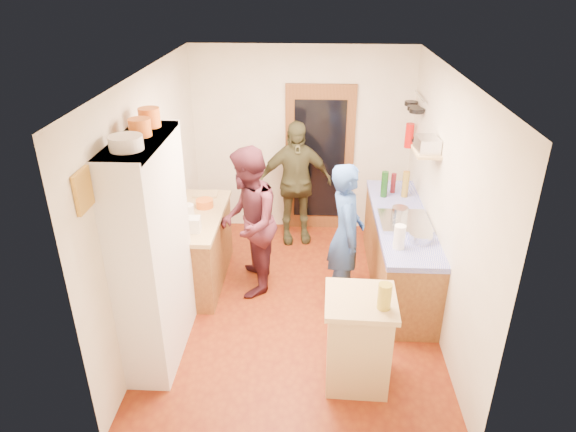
# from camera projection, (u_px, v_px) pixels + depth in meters

# --- Properties ---
(floor) EXTENTS (3.00, 4.00, 0.02)m
(floor) POSITION_uv_depth(u_px,v_px,m) (296.00, 305.00, 5.89)
(floor) COLOR maroon
(floor) RESTS_ON ground
(ceiling) EXTENTS (3.00, 4.00, 0.02)m
(ceiling) POSITION_uv_depth(u_px,v_px,m) (298.00, 72.00, 4.74)
(ceiling) COLOR silver
(ceiling) RESTS_ON ground
(wall_back) EXTENTS (3.00, 0.02, 2.60)m
(wall_back) POSITION_uv_depth(u_px,v_px,m) (302.00, 141.00, 7.12)
(wall_back) COLOR silver
(wall_back) RESTS_ON ground
(wall_front) EXTENTS (3.00, 0.02, 2.60)m
(wall_front) POSITION_uv_depth(u_px,v_px,m) (286.00, 322.00, 3.51)
(wall_front) COLOR silver
(wall_front) RESTS_ON ground
(wall_left) EXTENTS (0.02, 4.00, 2.60)m
(wall_left) POSITION_uv_depth(u_px,v_px,m) (153.00, 198.00, 5.38)
(wall_left) COLOR silver
(wall_left) RESTS_ON ground
(wall_right) EXTENTS (0.02, 4.00, 2.60)m
(wall_right) POSITION_uv_depth(u_px,v_px,m) (444.00, 204.00, 5.25)
(wall_right) COLOR silver
(wall_right) RESTS_ON ground
(door_frame) EXTENTS (0.95, 0.06, 2.10)m
(door_frame) POSITION_uv_depth(u_px,v_px,m) (319.00, 160.00, 7.18)
(door_frame) COLOR brown
(door_frame) RESTS_ON ground
(door_glass) EXTENTS (0.70, 0.02, 1.70)m
(door_glass) POSITION_uv_depth(u_px,v_px,m) (319.00, 160.00, 7.15)
(door_glass) COLOR black
(door_glass) RESTS_ON door_frame
(hutch_body) EXTENTS (0.40, 1.20, 2.20)m
(hutch_body) POSITION_uv_depth(u_px,v_px,m) (153.00, 253.00, 4.75)
(hutch_body) COLOR white
(hutch_body) RESTS_ON ground
(hutch_top_shelf) EXTENTS (0.40, 1.14, 0.04)m
(hutch_top_shelf) POSITION_uv_depth(u_px,v_px,m) (138.00, 141.00, 4.27)
(hutch_top_shelf) COLOR white
(hutch_top_shelf) RESTS_ON hutch_body
(plate_stack) EXTENTS (0.27, 0.27, 0.11)m
(plate_stack) POSITION_uv_depth(u_px,v_px,m) (126.00, 143.00, 3.99)
(plate_stack) COLOR white
(plate_stack) RESTS_ON hutch_top_shelf
(orange_pot_a) EXTENTS (0.19, 0.19, 0.15)m
(orange_pot_a) POSITION_uv_depth(u_px,v_px,m) (140.00, 127.00, 4.30)
(orange_pot_a) COLOR orange
(orange_pot_a) RESTS_ON hutch_top_shelf
(orange_pot_b) EXTENTS (0.19, 0.19, 0.17)m
(orange_pot_b) POSITION_uv_depth(u_px,v_px,m) (149.00, 117.00, 4.54)
(orange_pot_b) COLOR orange
(orange_pot_b) RESTS_ON hutch_top_shelf
(left_counter_base) EXTENTS (0.60, 1.40, 0.85)m
(left_counter_base) POSITION_uv_depth(u_px,v_px,m) (198.00, 250.00, 6.16)
(left_counter_base) COLOR olive
(left_counter_base) RESTS_ON ground
(left_counter_top) EXTENTS (0.64, 1.44, 0.05)m
(left_counter_top) POSITION_uv_depth(u_px,v_px,m) (195.00, 216.00, 5.96)
(left_counter_top) COLOR tan
(left_counter_top) RESTS_ON left_counter_base
(toaster) EXTENTS (0.23, 0.16, 0.16)m
(toaster) POSITION_uv_depth(u_px,v_px,m) (190.00, 225.00, 5.53)
(toaster) COLOR white
(toaster) RESTS_ON left_counter_top
(kettle) EXTENTS (0.18, 0.18, 0.17)m
(kettle) POSITION_uv_depth(u_px,v_px,m) (188.00, 212.00, 5.82)
(kettle) COLOR white
(kettle) RESTS_ON left_counter_top
(orange_bowl) EXTENTS (0.23, 0.23, 0.09)m
(orange_bowl) POSITION_uv_depth(u_px,v_px,m) (205.00, 203.00, 6.11)
(orange_bowl) COLOR orange
(orange_bowl) RESTS_ON left_counter_top
(chopping_board) EXTENTS (0.31, 0.24, 0.02)m
(chopping_board) POSITION_uv_depth(u_px,v_px,m) (206.00, 194.00, 6.44)
(chopping_board) COLOR tan
(chopping_board) RESTS_ON left_counter_top
(right_counter_base) EXTENTS (0.60, 2.20, 0.84)m
(right_counter_base) POSITION_uv_depth(u_px,v_px,m) (398.00, 253.00, 6.10)
(right_counter_base) COLOR olive
(right_counter_base) RESTS_ON ground
(right_counter_top) EXTENTS (0.62, 2.22, 0.06)m
(right_counter_top) POSITION_uv_depth(u_px,v_px,m) (402.00, 219.00, 5.90)
(right_counter_top) COLOR #101ABE
(right_counter_top) RESTS_ON right_counter_base
(hob) EXTENTS (0.55, 0.58, 0.04)m
(hob) POSITION_uv_depth(u_px,v_px,m) (405.00, 221.00, 5.74)
(hob) COLOR silver
(hob) RESTS_ON right_counter_top
(pot_on_hob) EXTENTS (0.18, 0.18, 0.12)m
(pot_on_hob) POSITION_uv_depth(u_px,v_px,m) (400.00, 212.00, 5.77)
(pot_on_hob) COLOR silver
(pot_on_hob) RESTS_ON hob
(bottle_a) EXTENTS (0.09, 0.09, 0.33)m
(bottle_a) POSITION_uv_depth(u_px,v_px,m) (384.00, 184.00, 6.33)
(bottle_a) COLOR #143F14
(bottle_a) RESTS_ON right_counter_top
(bottle_b) EXTENTS (0.07, 0.07, 0.26)m
(bottle_b) POSITION_uv_depth(u_px,v_px,m) (393.00, 183.00, 6.47)
(bottle_b) COLOR #591419
(bottle_b) RESTS_ON right_counter_top
(bottle_c) EXTENTS (0.09, 0.09, 0.33)m
(bottle_c) POSITION_uv_depth(u_px,v_px,m) (406.00, 184.00, 6.33)
(bottle_c) COLOR olive
(bottle_c) RESTS_ON right_counter_top
(paper_towel) EXTENTS (0.14, 0.14, 0.25)m
(paper_towel) POSITION_uv_depth(u_px,v_px,m) (399.00, 237.00, 5.18)
(paper_towel) COLOR white
(paper_towel) RESTS_ON right_counter_top
(mixing_bowl) EXTENTS (0.28, 0.28, 0.09)m
(mixing_bowl) POSITION_uv_depth(u_px,v_px,m) (421.00, 237.00, 5.35)
(mixing_bowl) COLOR silver
(mixing_bowl) RESTS_ON right_counter_top
(island_base) EXTENTS (0.57, 0.57, 0.86)m
(island_base) POSITION_uv_depth(u_px,v_px,m) (358.00, 342.00, 4.64)
(island_base) COLOR tan
(island_base) RESTS_ON ground
(island_top) EXTENTS (0.64, 0.64, 0.05)m
(island_top) POSITION_uv_depth(u_px,v_px,m) (361.00, 301.00, 4.44)
(island_top) COLOR tan
(island_top) RESTS_ON island_base
(cutting_board) EXTENTS (0.36, 0.29, 0.02)m
(cutting_board) POSITION_uv_depth(u_px,v_px,m) (355.00, 296.00, 4.48)
(cutting_board) COLOR white
(cutting_board) RESTS_ON island_top
(oil_jar) EXTENTS (0.12, 0.12, 0.23)m
(oil_jar) POSITION_uv_depth(u_px,v_px,m) (384.00, 296.00, 4.26)
(oil_jar) COLOR #AD9E2D
(oil_jar) RESTS_ON island_top
(pan_rail) EXTENTS (0.02, 0.65, 0.02)m
(pan_rail) POSITION_uv_depth(u_px,v_px,m) (420.00, 97.00, 6.29)
(pan_rail) COLOR silver
(pan_rail) RESTS_ON wall_right
(pan_hang_a) EXTENTS (0.18, 0.18, 0.05)m
(pan_hang_a) POSITION_uv_depth(u_px,v_px,m) (417.00, 111.00, 6.19)
(pan_hang_a) COLOR black
(pan_hang_a) RESTS_ON pan_rail
(pan_hang_b) EXTENTS (0.16, 0.16, 0.05)m
(pan_hang_b) POSITION_uv_depth(u_px,v_px,m) (414.00, 108.00, 6.38)
(pan_hang_b) COLOR black
(pan_hang_b) RESTS_ON pan_rail
(pan_hang_c) EXTENTS (0.17, 0.17, 0.05)m
(pan_hang_c) POSITION_uv_depth(u_px,v_px,m) (411.00, 103.00, 6.55)
(pan_hang_c) COLOR black
(pan_hang_c) RESTS_ON pan_rail
(wall_shelf) EXTENTS (0.26, 0.42, 0.03)m
(wall_shelf) POSITION_uv_depth(u_px,v_px,m) (426.00, 152.00, 5.48)
(wall_shelf) COLOR tan
(wall_shelf) RESTS_ON wall_right
(radio) EXTENTS (0.24, 0.31, 0.15)m
(radio) POSITION_uv_depth(u_px,v_px,m) (427.00, 144.00, 5.44)
(radio) COLOR silver
(radio) RESTS_ON wall_shelf
(ext_bracket) EXTENTS (0.06, 0.10, 0.04)m
(ext_bracket) POSITION_uv_depth(u_px,v_px,m) (413.00, 139.00, 6.71)
(ext_bracket) COLOR black
(ext_bracket) RESTS_ON wall_right
(fire_extinguisher) EXTENTS (0.11, 0.11, 0.32)m
(fire_extinguisher) POSITION_uv_depth(u_px,v_px,m) (409.00, 136.00, 6.69)
(fire_extinguisher) COLOR red
(fire_extinguisher) RESTS_ON wall_right
(picture_frame) EXTENTS (0.03, 0.25, 0.30)m
(picture_frame) POSITION_uv_depth(u_px,v_px,m) (83.00, 191.00, 3.66)
(picture_frame) COLOR gold
(picture_frame) RESTS_ON wall_left
(person_hob) EXTENTS (0.42, 0.62, 1.65)m
(person_hob) POSITION_uv_depth(u_px,v_px,m) (349.00, 235.00, 5.64)
(person_hob) COLOR #2A4B91
(person_hob) RESTS_ON ground
(person_left) EXTENTS (0.71, 0.89, 1.76)m
(person_left) POSITION_uv_depth(u_px,v_px,m) (251.00, 221.00, 5.84)
(person_left) COLOR #421A24
(person_left) RESTS_ON ground
(person_back) EXTENTS (1.06, 0.60, 1.71)m
(person_back) POSITION_uv_depth(u_px,v_px,m) (296.00, 183.00, 6.92)
(person_back) COLOR #393821
(person_back) RESTS_ON ground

